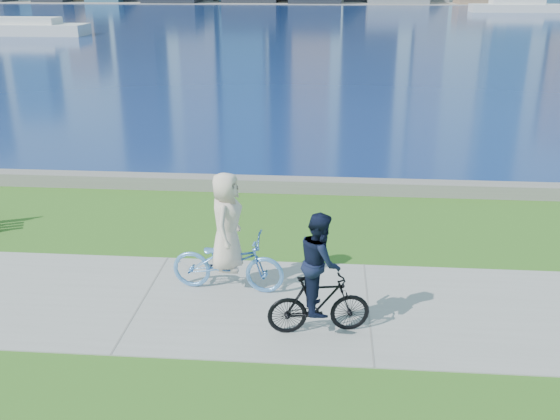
{
  "coord_description": "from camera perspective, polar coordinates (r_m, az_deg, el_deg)",
  "views": [
    {
      "loc": [
        3.25,
        -9.62,
        5.46
      ],
      "look_at": [
        2.31,
        1.85,
        1.1
      ],
      "focal_mm": 40.0,
      "sensor_mm": 36.0,
      "label": 1
    }
  ],
  "objects": [
    {
      "name": "ferry_near",
      "position": [
        66.47,
        -22.46,
        15.15
      ],
      "size": [
        12.13,
        3.46,
        1.65
      ],
      "color": "silver",
      "rests_on": "ground"
    },
    {
      "name": "cyclist_man",
      "position": [
        9.92,
        3.62,
        -6.74
      ],
      "size": [
        0.76,
        1.71,
        2.06
      ],
      "rotation": [
        0.0,
        0.0,
        1.74
      ],
      "color": "black",
      "rests_on": "ground"
    },
    {
      "name": "cyclist_woman",
      "position": [
        11.28,
        -4.83,
        -3.44
      ],
      "size": [
        0.89,
        2.13,
        2.24
      ],
      "rotation": [
        0.0,
        0.0,
        1.49
      ],
      "color": "#5F9FE8",
      "rests_on": "ground"
    },
    {
      "name": "seawall",
      "position": [
        16.99,
        -6.57,
        2.49
      ],
      "size": [
        90.0,
        0.5,
        0.35
      ],
      "primitive_type": "cube",
      "color": "slate",
      "rests_on": "ground"
    },
    {
      "name": "far_shore",
      "position": [
        139.76,
        3.53,
        18.51
      ],
      "size": [
        320.0,
        30.0,
        0.12
      ],
      "primitive_type": "cube",
      "color": "gray",
      "rests_on": "ground"
    },
    {
      "name": "bay_water",
      "position": [
        81.87,
        2.51,
        16.92
      ],
      "size": [
        320.0,
        131.0,
        0.01
      ],
      "primitive_type": "cube",
      "color": "navy",
      "rests_on": "ground"
    },
    {
      "name": "ferry_far",
      "position": [
        106.42,
        20.8,
        16.97
      ],
      "size": [
        13.68,
        3.91,
        1.86
      ],
      "color": "silver",
      "rests_on": "ground"
    },
    {
      "name": "ground",
      "position": [
        11.53,
        -12.39,
        -8.05
      ],
      "size": [
        320.0,
        320.0,
        0.0
      ],
      "primitive_type": "plane",
      "color": "#2E6119",
      "rests_on": "ground"
    },
    {
      "name": "concrete_path",
      "position": [
        11.53,
        -12.39,
        -8.01
      ],
      "size": [
        80.0,
        3.5,
        0.02
      ],
      "primitive_type": "cube",
      "color": "gray",
      "rests_on": "ground"
    }
  ]
}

